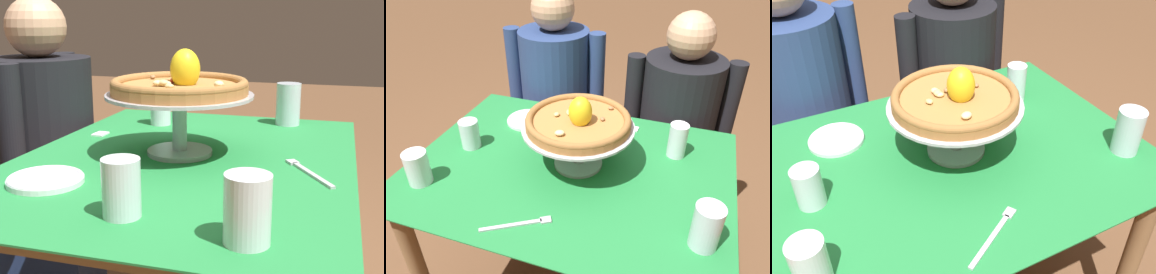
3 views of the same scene
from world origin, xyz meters
TOP-DOWN VIEW (x-y plane):
  - dining_table at (0.00, 0.00)m, footprint 1.11×0.83m
  - pizza_stand at (0.02, 0.03)m, footprint 0.38×0.38m
  - pizza at (0.02, 0.02)m, footprint 0.35×0.35m
  - water_glass_side_left at (-0.40, 0.00)m, footprint 0.07×0.07m
  - water_glass_front_left at (-0.44, -0.24)m, footprint 0.08×0.08m
  - water_glass_front_right at (0.46, -0.20)m, footprint 0.08×0.08m
  - water_glass_back_right at (0.34, 0.20)m, footprint 0.07×0.07m
  - side_plate at (-0.28, 0.23)m, footprint 0.17×0.17m
  - dinner_fork at (-0.04, -0.30)m, footprint 0.19×0.12m
  - sugar_packet at (0.15, 0.32)m, footprint 0.05×0.04m
  - diner_right at (0.32, 0.62)m, footprint 0.51×0.39m

SIDE VIEW (x-z plane):
  - diner_right at x=0.32m, z-range -0.01..1.17m
  - dining_table at x=0.00m, z-range 0.25..1.02m
  - sugar_packet at x=0.15m, z-range 0.77..0.77m
  - dinner_fork at x=-0.04m, z-range 0.77..0.77m
  - side_plate at x=-0.28m, z-range 0.77..0.78m
  - water_glass_side_left at x=-0.40m, z-range 0.76..0.87m
  - water_glass_front_left at x=-0.44m, z-range 0.76..0.88m
  - water_glass_back_right at x=0.34m, z-range 0.76..0.89m
  - water_glass_front_right at x=0.46m, z-range 0.76..0.89m
  - pizza_stand at x=0.02m, z-range 0.80..0.96m
  - pizza at x=0.02m, z-range 0.89..1.01m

